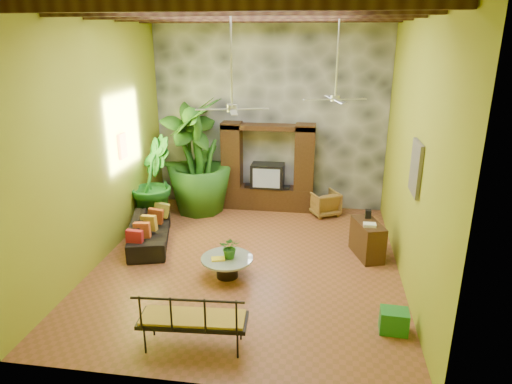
% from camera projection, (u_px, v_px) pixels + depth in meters
% --- Properties ---
extents(ground, '(7.00, 7.00, 0.00)m').
position_uv_depth(ground, '(248.00, 262.00, 9.35)').
color(ground, brown).
rests_on(ground, ground).
extents(back_wall, '(6.00, 0.02, 5.00)m').
position_uv_depth(back_wall, '(270.00, 113.00, 11.81)').
color(back_wall, '#9C9B23').
rests_on(back_wall, ground).
extents(left_wall, '(0.02, 7.00, 5.00)m').
position_uv_depth(left_wall, '(97.00, 138.00, 8.96)').
color(left_wall, '#9C9B23').
rests_on(left_wall, ground).
extents(right_wall, '(0.02, 7.00, 5.00)m').
position_uv_depth(right_wall, '(413.00, 148.00, 8.11)').
color(right_wall, '#9C9B23').
rests_on(right_wall, ground).
extents(stone_accent_wall, '(5.98, 0.10, 4.98)m').
position_uv_depth(stone_accent_wall, '(270.00, 113.00, 11.75)').
color(stone_accent_wall, '#3C3F44').
rests_on(stone_accent_wall, ground).
extents(ceiling_beams, '(5.95, 5.36, 0.22)m').
position_uv_depth(ceiling_beams, '(247.00, 12.00, 7.79)').
color(ceiling_beams, '#342010').
rests_on(ceiling_beams, ceiling).
extents(entertainment_center, '(2.40, 0.55, 2.30)m').
position_uv_depth(entertainment_center, '(268.00, 174.00, 11.97)').
color(entertainment_center, black).
rests_on(entertainment_center, ground).
extents(ceiling_fan_front, '(1.28, 1.28, 1.86)m').
position_uv_depth(ceiling_fan_front, '(232.00, 96.00, 7.90)').
color(ceiling_fan_front, silver).
rests_on(ceiling_fan_front, ceiling).
extents(ceiling_fan_back, '(1.28, 1.28, 1.86)m').
position_uv_depth(ceiling_fan_back, '(336.00, 88.00, 9.14)').
color(ceiling_fan_back, silver).
rests_on(ceiling_fan_back, ceiling).
extents(wall_art_mask, '(0.06, 0.32, 0.55)m').
position_uv_depth(wall_art_mask, '(123.00, 146.00, 10.02)').
color(wall_art_mask, '#C58D17').
rests_on(wall_art_mask, left_wall).
extents(wall_art_painting, '(0.06, 0.70, 0.90)m').
position_uv_depth(wall_art_painting, '(416.00, 168.00, 7.62)').
color(wall_art_painting, '#246187').
rests_on(wall_art_painting, right_wall).
extents(sofa, '(1.30, 2.14, 0.59)m').
position_uv_depth(sofa, '(150.00, 232.00, 10.09)').
color(sofa, black).
rests_on(sofa, ground).
extents(wicker_armchair, '(0.91, 0.92, 0.62)m').
position_uv_depth(wicker_armchair, '(324.00, 203.00, 11.74)').
color(wicker_armchair, brown).
rests_on(wicker_armchair, ground).
extents(tall_plant_a, '(1.77, 1.66, 2.79)m').
position_uv_depth(tall_plant_a, '(191.00, 158.00, 11.77)').
color(tall_plant_a, '#255817').
rests_on(tall_plant_a, ground).
extents(tall_plant_b, '(1.16, 1.34, 2.14)m').
position_uv_depth(tall_plant_b, '(152.00, 181.00, 11.00)').
color(tall_plant_b, '#17571B').
rests_on(tall_plant_b, ground).
extents(tall_plant_c, '(1.93, 1.93, 2.97)m').
position_uv_depth(tall_plant_c, '(198.00, 156.00, 11.61)').
color(tall_plant_c, '#29641A').
rests_on(tall_plant_c, ground).
extents(coffee_table, '(0.99, 0.99, 0.40)m').
position_uv_depth(coffee_table, '(227.00, 264.00, 8.71)').
color(coffee_table, black).
rests_on(coffee_table, ground).
extents(centerpiece_plant, '(0.40, 0.35, 0.43)m').
position_uv_depth(centerpiece_plant, '(230.00, 247.00, 8.60)').
color(centerpiece_plant, '#27631A').
rests_on(centerpiece_plant, coffee_table).
extents(yellow_tray, '(0.29, 0.24, 0.03)m').
position_uv_depth(yellow_tray, '(218.00, 259.00, 8.59)').
color(yellow_tray, gold).
rests_on(yellow_tray, coffee_table).
extents(iron_bench, '(1.63, 0.68, 0.57)m').
position_uv_depth(iron_bench, '(192.00, 318.00, 6.58)').
color(iron_bench, black).
rests_on(iron_bench, ground).
extents(side_console, '(0.70, 1.03, 0.76)m').
position_uv_depth(side_console, '(367.00, 239.00, 9.50)').
color(side_console, '#381E12').
rests_on(side_console, ground).
extents(green_bin, '(0.44, 0.34, 0.38)m').
position_uv_depth(green_bin, '(394.00, 321.00, 7.10)').
color(green_bin, '#1D6E29').
rests_on(green_bin, ground).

